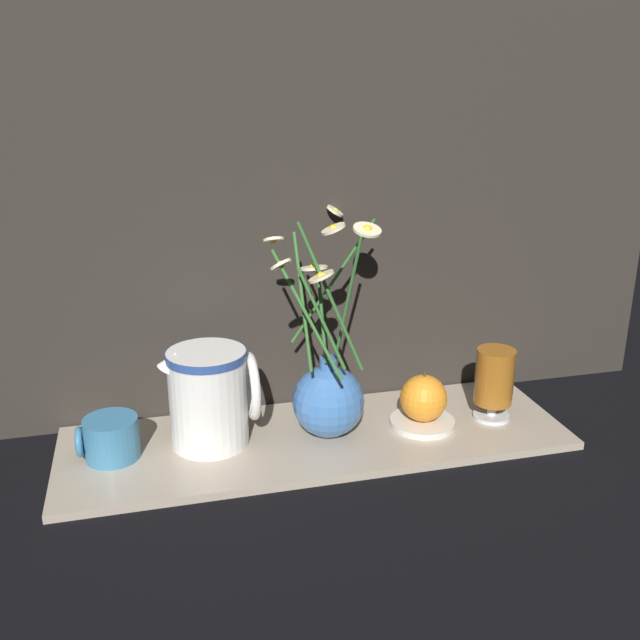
{
  "coord_description": "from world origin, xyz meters",
  "views": [
    {
      "loc": [
        -0.24,
        -0.95,
        0.54
      ],
      "look_at": [
        0.01,
        0.0,
        0.2
      ],
      "focal_mm": 40.0,
      "sensor_mm": 36.0,
      "label": 1
    }
  ],
  "objects_px": {
    "ceramic_pitcher": "(211,394)",
    "tea_glass": "(494,379)",
    "yellow_mug": "(110,438)",
    "vase_with_flowers": "(329,395)",
    "orange_fruit": "(423,398)"
  },
  "relations": [
    {
      "from": "yellow_mug",
      "to": "orange_fruit",
      "type": "relative_size",
      "value": 1.07
    },
    {
      "from": "orange_fruit",
      "to": "tea_glass",
      "type": "bearing_deg",
      "value": -1.41
    },
    {
      "from": "tea_glass",
      "to": "orange_fruit",
      "type": "xyz_separation_m",
      "value": [
        -0.12,
        0.0,
        -0.02
      ]
    },
    {
      "from": "yellow_mug",
      "to": "ceramic_pitcher",
      "type": "relative_size",
      "value": 0.56
    },
    {
      "from": "vase_with_flowers",
      "to": "ceramic_pitcher",
      "type": "distance_m",
      "value": 0.18
    },
    {
      "from": "ceramic_pitcher",
      "to": "tea_glass",
      "type": "relative_size",
      "value": 1.35
    },
    {
      "from": "yellow_mug",
      "to": "orange_fruit",
      "type": "xyz_separation_m",
      "value": [
        0.48,
        -0.02,
        0.02
      ]
    },
    {
      "from": "yellow_mug",
      "to": "vase_with_flowers",
      "type": "bearing_deg",
      "value": -2.18
    },
    {
      "from": "yellow_mug",
      "to": "ceramic_pitcher",
      "type": "height_order",
      "value": "ceramic_pitcher"
    },
    {
      "from": "vase_with_flowers",
      "to": "yellow_mug",
      "type": "height_order",
      "value": "vase_with_flowers"
    },
    {
      "from": "tea_glass",
      "to": "ceramic_pitcher",
      "type": "bearing_deg",
      "value": 176.13
    },
    {
      "from": "vase_with_flowers",
      "to": "tea_glass",
      "type": "xyz_separation_m",
      "value": [
        0.27,
        -0.01,
        0.0
      ]
    },
    {
      "from": "vase_with_flowers",
      "to": "orange_fruit",
      "type": "bearing_deg",
      "value": -2.03
    },
    {
      "from": "vase_with_flowers",
      "to": "tea_glass",
      "type": "distance_m",
      "value": 0.27
    },
    {
      "from": "vase_with_flowers",
      "to": "orange_fruit",
      "type": "xyz_separation_m",
      "value": [
        0.15,
        -0.01,
        -0.02
      ]
    }
  ]
}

